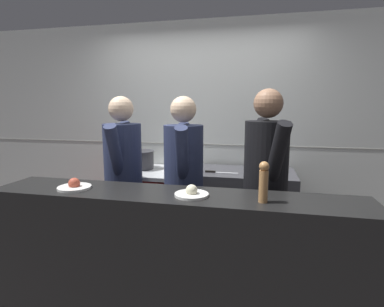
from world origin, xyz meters
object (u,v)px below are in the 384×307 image
Objects in this scene: plated_dish_main at (74,186)px; sauce_pot at (178,165)px; pepper_mill at (264,181)px; chef_line at (265,185)px; chef_sous at (184,182)px; chefs_knife at (218,172)px; chef_head_cook at (124,178)px; stock_pot at (140,159)px; plated_dish_appetiser at (192,193)px; oven_range at (158,207)px.

sauce_pot is at bearing 71.35° from plated_dish_main.
sauce_pot is 1.35× the size of plated_dish_main.
pepper_mill is 0.15× the size of chef_line.
chefs_knife is at bearing 55.77° from chef_sous.
pepper_mill is at bearing -53.95° from chef_sous.
chef_head_cook is at bearing -116.84° from sauce_pot.
plated_dish_main is 0.14× the size of chef_line.
stock_pot is at bearing 132.12° from chef_line.
plated_dish_appetiser is 0.88× the size of pepper_mill.
chef_head_cook is (0.10, 0.62, -0.09)m from plated_dish_main.
chef_line is (0.94, -0.73, 0.01)m from sauce_pot.
plated_dish_appetiser is 0.13× the size of chef_line.
stock_pot reaches higher than chefs_knife.
oven_range is 3.69× the size of plated_dish_main.
oven_range is at bearing 114.42° from chef_sous.
pepper_mill is 0.15× the size of chef_sous.
plated_dish_main is (-0.20, -1.29, 0.59)m from oven_range.
chefs_knife is 1.48m from plated_dish_main.
plated_dish_main is 1.49m from chef_line.
chef_head_cook is (-0.78, 0.61, -0.09)m from plated_dish_appetiser.
stock_pot is (-0.23, 0.06, 0.55)m from oven_range.
chef_line is at bearing -11.11° from chef_head_cook.
chef_head_cook is (0.13, -0.73, -0.05)m from stock_pot.
oven_range is 0.52× the size of chef_sous.
plated_dish_main is at bearing -107.53° from chef_head_cook.
plated_dish_appetiser reaches higher than oven_range.
pepper_mill is (1.38, -1.37, 0.15)m from stock_pot.
pepper_mill is at bearing -35.82° from chef_head_cook.
plated_dish_main is 0.63m from chef_head_cook.
sauce_pot is 1.39× the size of plated_dish_appetiser.
oven_range is 3.37× the size of pepper_mill.
oven_range is at bearing 72.73° from chef_head_cook.
chef_sous reaches higher than oven_range.
oven_range is 1.48m from chef_line.
plated_dish_main reaches higher than sauce_pot.
plated_dish_appetiser reaches higher than chefs_knife.
plated_dish_main is 1.35m from pepper_mill.
sauce_pot is 1.36m from plated_dish_appetiser.
plated_dish_appetiser is at bearing -61.82° from oven_range.
chefs_knife is 1.28m from pepper_mill.
pepper_mill is 0.61m from chef_line.
sauce_pot is (0.24, 0.01, 0.52)m from oven_range.
chef_line is (1.38, 0.57, -0.06)m from plated_dish_main.
plated_dish_main is at bearing 179.14° from pepper_mill.
chef_sous is (0.71, -0.73, -0.05)m from stock_pot.
plated_dish_appetiser is at bearing 176.19° from pepper_mill.
sauce_pot is 0.93× the size of chefs_knife.
plated_dish_main reaches higher than chefs_knife.
chef_sous is 0.97× the size of chef_line.
plated_dish_main is at bearing -88.49° from stock_pot.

